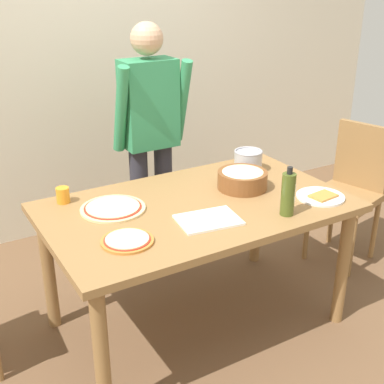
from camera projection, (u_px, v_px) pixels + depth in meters
ground at (196, 321)px, 3.03m from camera, size 8.00×8.00×0.00m
wall_back at (85, 58)px, 3.78m from camera, size 5.60×0.10×2.60m
dining_table at (197, 219)px, 2.76m from camera, size 1.60×0.96×0.76m
person_cook at (150, 133)px, 3.30m from camera, size 0.49×0.25×1.62m
chair_wooden_right at (352, 185)px, 3.53m from camera, size 0.49×0.49×0.95m
pizza_raw_on_board at (113, 208)px, 2.66m from camera, size 0.34×0.34×0.02m
pizza_cooked_on_tray at (127, 240)px, 2.34m from camera, size 0.24×0.24×0.02m
plate_with_slice at (321, 196)px, 2.79m from camera, size 0.26×0.26×0.02m
popcorn_bowl at (242, 178)px, 2.90m from camera, size 0.28×0.28×0.11m
olive_oil_bottle at (288, 194)px, 2.56m from camera, size 0.07×0.07×0.26m
steel_pot at (248, 160)px, 3.15m from camera, size 0.17×0.17×0.13m
cup_orange at (63, 195)px, 2.73m from camera, size 0.07×0.07×0.08m
cutting_board_white at (208, 220)px, 2.54m from camera, size 0.33×0.26×0.01m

